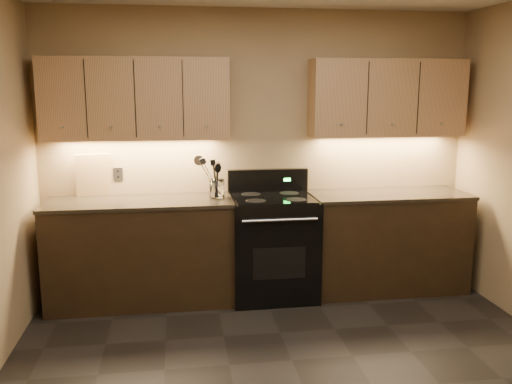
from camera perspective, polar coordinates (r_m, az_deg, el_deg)
wall_back at (r=5.10m, az=0.30°, el=4.25°), size 4.00×0.04×2.60m
counter_left at (r=4.94m, az=-11.98°, el=-6.15°), size 1.62×0.62×0.93m
counter_right at (r=5.29m, az=13.57°, el=-5.04°), size 1.46×0.62×0.93m
stove at (r=4.97m, az=1.76°, el=-5.61°), size 0.76×0.68×1.14m
upper_cab_left at (r=4.87m, az=-12.50°, el=9.56°), size 1.60×0.30×0.70m
upper_cab_right at (r=5.24m, az=13.62°, el=9.60°), size 1.44×0.30×0.70m
outlet_plate at (r=5.09m, az=-14.32°, el=1.84°), size 0.08×0.01×0.12m
utensil_crock at (r=4.82m, az=-4.14°, el=0.29°), size 0.14×0.14×0.17m
cutting_board at (r=5.09m, az=-16.78°, el=1.73°), size 0.31×0.13×0.39m
wooden_spoon at (r=4.81m, az=-4.51°, el=1.34°), size 0.10×0.08×0.31m
black_spoon at (r=4.83m, az=-4.24°, el=1.38°), size 0.08×0.14×0.31m
black_turner at (r=4.79m, az=-4.10°, el=1.53°), size 0.13×0.12×0.35m
steel_spatula at (r=4.81m, az=-3.77°, el=1.94°), size 0.25×0.15×0.40m
steel_skimmer at (r=4.79m, az=-3.90°, el=1.83°), size 0.27×0.12×0.39m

